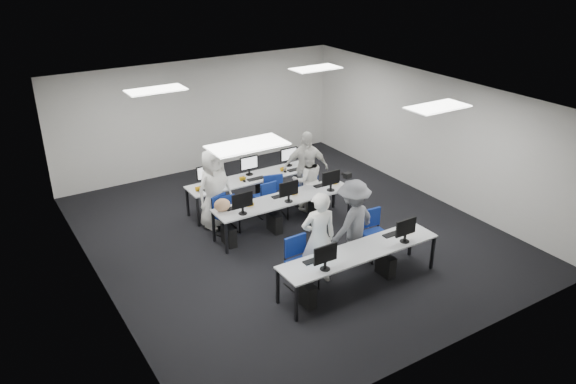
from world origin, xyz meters
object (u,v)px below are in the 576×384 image
desk_mid (284,201)px  chair_0 (301,272)px  chair_2 (226,222)px  student_0 (319,238)px  student_3 (306,169)px  chair_1 (375,243)px  chair_6 (265,204)px  desk_front (360,253)px  chair_7 (304,194)px  chair_5 (224,216)px  photographer (353,223)px  chair_3 (276,205)px  student_2 (214,189)px  student_1 (308,180)px  chair_4 (313,199)px

desk_mid → chair_0: size_ratio=3.32×
chair_2 → student_0: (0.64, -2.56, 0.63)m
student_3 → chair_1: bearing=-70.9°
chair_6 → desk_mid: bearing=-89.3°
desk_front → chair_0: size_ratio=3.32×
desk_front → chair_7: bearing=73.2°
desk_front → chair_5: size_ratio=3.88×
chair_5 → student_0: 2.97m
desk_front → photographer: (0.37, 0.70, 0.19)m
chair_3 → chair_1: bearing=-58.5°
chair_3 → student_3: bearing=28.1°
chair_0 → chair_3: bearing=66.6°
student_2 → student_3: 2.32m
student_1 → desk_front: bearing=91.5°
chair_4 → chair_5: 2.18m
chair_4 → chair_7: bearing=114.6°
chair_5 → student_3: bearing=2.2°
chair_2 → student_3: 2.40m
chair_6 → student_1: bearing=-16.9°
student_3 → desk_front: bearing=-84.8°
chair_3 → student_0: size_ratio=0.53×
chair_0 → desk_front: bearing=-30.6°
chair_3 → chair_4: size_ratio=1.17×
photographer → chair_1: bearing=159.8°
desk_mid → desk_front: bearing=-90.0°
student_3 → chair_4: bearing=-69.0°
chair_4 → student_2: size_ratio=0.46×
chair_3 → student_2: (-1.35, 0.33, 0.59)m
chair_6 → student_0: student_0 is taller
chair_2 → photographer: 2.90m
chair_1 → chair_7: 2.74m
chair_5 → student_0: bearing=-78.9°
chair_2 → photographer: size_ratio=0.49×
student_0 → student_3: (1.65, 2.91, 0.01)m
chair_5 → student_3: size_ratio=0.45×
desk_front → chair_1: chair_1 is taller
chair_7 → student_0: (-1.58, -2.87, 0.62)m
chair_7 → desk_mid: bearing=-155.5°
chair_5 → student_3: 2.27m
chair_2 → chair_6: (1.17, 0.35, 0.00)m
chair_5 → chair_6: 1.06m
chair_6 → photographer: bearing=-82.5°
chair_0 → chair_6: chair_0 is taller
chair_1 → photographer: bearing=178.4°
chair_5 → photographer: size_ratio=0.47×
chair_0 → chair_4: size_ratio=1.18×
chair_6 → student_0: 3.02m
desk_front → student_1: bearing=72.9°
chair_2 → desk_front: bearing=-89.5°
desk_front → chair_2: (-1.19, 3.07, -0.41)m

